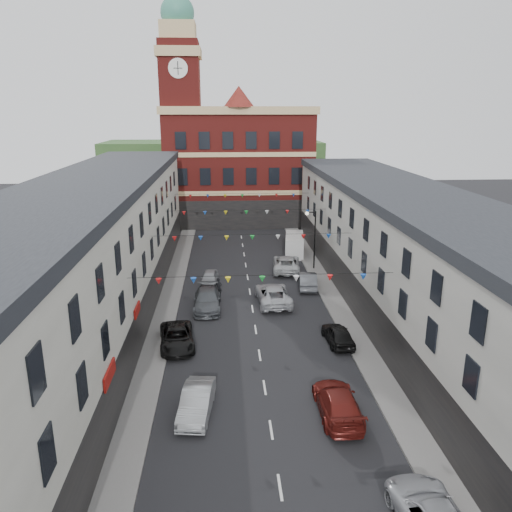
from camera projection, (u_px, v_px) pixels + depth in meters
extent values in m
plane|color=black|center=(256.00, 330.00, 36.55)|extent=(160.00, 160.00, 0.00)
cube|color=#605E5B|center=(164.00, 320.00, 38.01)|extent=(1.80, 64.00, 0.15)
cube|color=#605E5B|center=(342.00, 316.00, 38.88)|extent=(1.80, 64.00, 0.15)
cube|color=beige|center=(89.00, 264.00, 35.37)|extent=(8.00, 56.00, 10.00)
cube|color=black|center=(82.00, 188.00, 33.88)|extent=(8.40, 56.00, 0.70)
cube|color=black|center=(150.00, 307.00, 36.58)|extent=(0.12, 56.00, 3.20)
cube|color=beige|center=(413.00, 264.00, 37.00)|extent=(8.00, 56.00, 9.00)
cube|color=black|center=(419.00, 199.00, 35.64)|extent=(8.40, 56.00, 0.70)
cube|color=black|center=(357.00, 302.00, 37.55)|extent=(0.12, 56.00, 3.20)
cube|color=maroon|center=(238.00, 169.00, 70.87)|extent=(20.00, 12.00, 15.00)
cube|color=tan|center=(238.00, 110.00, 68.63)|extent=(20.60, 12.60, 1.00)
cone|color=maroon|center=(239.00, 96.00, 63.37)|extent=(4.00, 4.00, 2.60)
cube|color=maroon|center=(182.00, 138.00, 66.26)|extent=(5.00, 5.00, 24.00)
cube|color=tan|center=(179.00, 53.00, 63.33)|extent=(5.60, 5.60, 1.20)
cube|color=tan|center=(178.00, 35.00, 62.74)|extent=(4.40, 4.40, 3.00)
sphere|color=#317B66|center=(177.00, 13.00, 62.02)|extent=(4.20, 4.20, 4.20)
cylinder|color=white|center=(178.00, 68.00, 61.44)|extent=(2.40, 0.12, 2.40)
cube|color=#2A4C23|center=(213.00, 168.00, 94.31)|extent=(40.00, 14.00, 10.00)
cylinder|color=black|center=(315.00, 241.00, 49.56)|extent=(0.14, 0.14, 6.00)
cylinder|color=black|center=(312.00, 212.00, 48.72)|extent=(0.90, 0.10, 0.10)
sphere|color=beige|center=(307.00, 213.00, 48.72)|extent=(0.36, 0.36, 0.36)
imported|color=#929599|center=(197.00, 402.00, 26.20)|extent=(2.01, 4.51, 1.44)
imported|color=black|center=(177.00, 337.00, 33.73)|extent=(2.80, 5.09, 1.35)
imported|color=#494D51|center=(207.00, 300.00, 40.22)|extent=(2.18, 5.28, 1.53)
imported|color=gray|center=(210.00, 278.00, 45.86)|extent=(1.77, 3.83, 1.27)
imported|color=maroon|center=(338.00, 403.00, 26.09)|extent=(2.08, 5.10, 1.48)
imported|color=black|center=(338.00, 335.00, 34.18)|extent=(1.82, 4.02, 1.34)
imported|color=#53565C|center=(308.00, 280.00, 45.05)|extent=(2.03, 4.52, 1.44)
imported|color=#B9BBBE|center=(286.00, 263.00, 49.76)|extent=(3.19, 5.85, 1.56)
imported|color=silver|center=(273.00, 294.00, 41.40)|extent=(2.87, 5.77, 1.57)
cube|color=beige|center=(294.00, 245.00, 55.42)|extent=(2.61, 5.26, 2.23)
imported|color=black|center=(218.00, 288.00, 42.83)|extent=(0.62, 0.43, 1.65)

